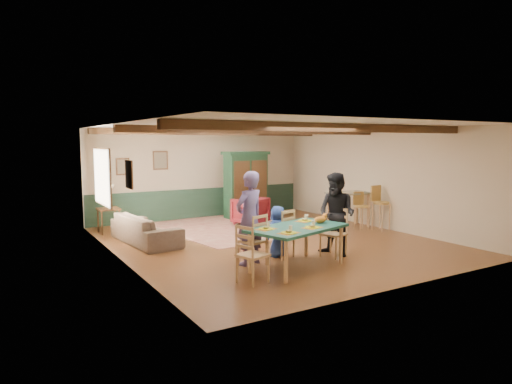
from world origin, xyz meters
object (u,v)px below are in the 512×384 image
dining_chair_end_left (253,254)px  sofa (146,229)px  person_man (249,218)px  end_table (109,221)px  person_woman (337,215)px  dining_chair_far_right (281,233)px  armoire (246,185)px  armchair (250,211)px  bar_stool_right (381,208)px  dining_chair_far_left (252,240)px  person_child (278,231)px  dining_table (297,248)px  bar_stool_left (362,211)px  cat (320,219)px  dining_chair_end_right (333,233)px  table_lamp (108,197)px  counter_table (348,209)px

dining_chair_end_left → sofa: dining_chair_end_left is taller
person_man → sofa: size_ratio=0.80×
end_table → person_woman: bearing=-54.2°
dining_chair_far_right → person_man: 0.93m
armoire → armchair: bearing=-118.0°
sofa → bar_stool_right: 6.09m
dining_chair_far_right → armchair: (1.31, 3.51, -0.10)m
person_man → armoire: bearing=-134.9°
dining_chair_far_left → person_woman: bearing=156.4°
person_child → dining_chair_far_right: bearing=90.0°
dining_chair_end_left → person_woman: bearing=-90.0°
dining_table → person_man: 1.06m
bar_stool_left → cat: bearing=-138.5°
armchair → person_woman: bearing=57.4°
sofa → end_table: (-0.46, 1.64, -0.00)m
dining_chair_end_right → table_lamp: 5.92m
dining_chair_end_left → sofa: (-0.61, 3.87, -0.17)m
dining_table → dining_chair_far_left: bearing=135.0°
person_man → sofa: person_man is taller
armchair → end_table: size_ratio=1.33×
dining_chair_end_left → table_lamp: bearing=-5.0°
dining_chair_end_left → person_man: 1.21m
dining_chair_far_right → person_man: bearing=-5.7°
counter_table → dining_chair_far_right: bearing=-152.0°
cat → armchair: (0.93, 4.28, -0.48)m
dining_chair_end_left → person_child: (1.32, 1.25, 0.03)m
dining_chair_far_right → table_lamp: 4.99m
table_lamp → bar_stool_left: bearing=-26.3°
dining_table → person_woman: 1.38m
dining_chair_far_left → cat: (1.19, -0.55, 0.38)m
bar_stool_left → bar_stool_right: bar_stool_right is taller
sofa → end_table: 1.70m
dining_chair_end_left → dining_chair_end_right: bearing=-90.0°
person_woman → bar_stool_left: size_ratio=1.72×
dining_chair_far_right → dining_chair_end_right: (0.96, -0.51, 0.00)m
person_woman → bar_stool_left: (2.49, 1.86, -0.36)m
armchair → bar_stool_right: bar_stool_right is taller
person_child → table_lamp: size_ratio=1.77×
person_woman → bar_stool_left: bearing=110.7°
person_child → bar_stool_right: size_ratio=0.88×
dining_chair_end_right → person_woman: person_woman is taller
person_man → person_child: bearing=180.0°
person_woman → bar_stool_right: (2.83, 1.48, -0.27)m
armoire → bar_stool_left: armoire is taller
counter_table → bar_stool_right: size_ratio=0.97×
dining_chair_far_right → end_table: bearing=-76.9°
armchair → bar_stool_right: size_ratio=0.72×
dining_chair_far_left → counter_table: (4.31, 2.09, -0.02)m
end_table → armoire: bearing=4.0°
dining_table → armchair: size_ratio=2.18×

